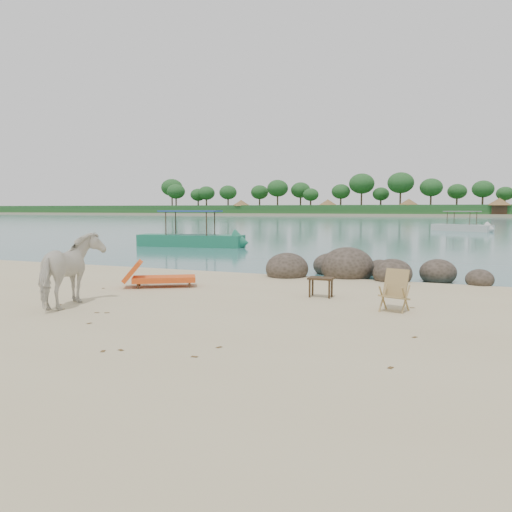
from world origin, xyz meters
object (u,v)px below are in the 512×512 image
Objects in this scene: boat_near at (190,217)px; boulders at (354,270)px; lounge_chair at (164,276)px; cow at (72,271)px; deck_chair at (394,292)px; side_table at (321,289)px.

boulders is at bearing -47.55° from boat_near.
lounge_chair is 15.18m from boat_near.
lounge_chair is at bearing -113.28° from cow.
deck_chair is at bearing -178.90° from cow.
deck_chair is (1.78, -4.89, 0.19)m from boulders.
cow is 3.03m from lounge_chair.
lounge_chair is (-4.22, -3.94, 0.08)m from boulders.
cow is at bearing -123.50° from boulders.
boulders reaches higher than deck_chair.
lounge_chair is at bearing -137.03° from boulders.
side_table is 0.28× the size of lounge_chair.
cow reaches higher than boulders.
cow is 2.21× the size of deck_chair.
boat_near is at bearing 128.31° from side_table.
cow is at bearing -75.27° from boat_near.
boulders reaches higher than lounge_chair.
lounge_chair is at bearing -172.88° from deck_chair.
cow is 5.51m from side_table.
deck_chair is at bearing -70.01° from boulders.
boat_near is at bearing 139.43° from boulders.
boat_near is at bearing 148.01° from deck_chair.
deck_chair is at bearing -55.16° from boat_near.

